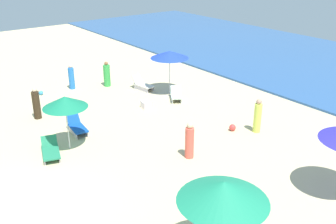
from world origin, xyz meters
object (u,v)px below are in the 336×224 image
(lounge_chair_1_0, at_px, (176,95))
(umbrella_3, at_px, (65,102))
(beach_ball_0, at_px, (232,128))
(cooler_box_2, at_px, (146,105))
(lounge_chair_3_1, at_px, (77,127))
(beachgoer_1, at_px, (107,75))
(beachgoer_0, at_px, (71,78))
(beachgoer_3, at_px, (258,117))
(umbrella_1, at_px, (170,55))
(umbrella_4, at_px, (223,191))
(beach_ball_1, at_px, (41,93))
(lounge_chair_1_1, at_px, (143,85))
(lounge_chair_3_0, at_px, (51,151))
(beachgoer_4, at_px, (36,104))
(beachgoer_2, at_px, (189,141))

(lounge_chair_1_0, height_order, umbrella_3, umbrella_3)
(beach_ball_0, relative_size, cooler_box_2, 0.60)
(lounge_chair_1_0, bearing_deg, lounge_chair_3_1, -140.78)
(beachgoer_1, bearing_deg, beachgoer_0, -61.27)
(beach_ball_0, bearing_deg, beachgoer_3, 46.89)
(umbrella_1, xyz_separation_m, beachgoer_1, (-3.25, -2.24, -1.57))
(lounge_chair_1_0, distance_m, umbrella_4, 12.38)
(umbrella_4, relative_size, beach_ball_1, 10.44)
(umbrella_1, relative_size, lounge_chair_1_1, 1.67)
(lounge_chair_3_0, bearing_deg, umbrella_4, -64.28)
(beachgoer_4, bearing_deg, cooler_box_2, 48.34)
(beachgoer_1, xyz_separation_m, beach_ball_0, (8.98, 1.48, -0.54))
(lounge_chair_1_0, xyz_separation_m, beachgoer_2, (5.33, -3.55, 0.44))
(lounge_chair_1_1, xyz_separation_m, beachgoer_3, (7.91, 0.91, 0.46))
(lounge_chair_3_1, distance_m, beach_ball_1, 5.85)
(lounge_chair_3_0, bearing_deg, umbrella_3, 27.21)
(umbrella_4, distance_m, beachgoer_1, 15.42)
(beachgoer_0, bearing_deg, umbrella_1, 97.38)
(umbrella_4, bearing_deg, beachgoer_4, -178.63)
(lounge_chair_3_1, height_order, beachgoer_2, beachgoer_2)
(umbrella_1, height_order, beachgoer_0, umbrella_1)
(umbrella_1, bearing_deg, lounge_chair_3_0, -70.21)
(beach_ball_1, bearing_deg, lounge_chair_1_1, 62.07)
(umbrella_3, height_order, cooler_box_2, umbrella_3)
(beachgoer_4, xyz_separation_m, cooler_box_2, (2.13, 4.95, -0.54))
(lounge_chair_1_1, bearing_deg, umbrella_4, -125.13)
(beachgoer_0, bearing_deg, beachgoer_1, 118.52)
(umbrella_4, xyz_separation_m, beachgoer_2, (-4.90, 3.11, -1.62))
(beachgoer_0, relative_size, cooler_box_2, 2.89)
(lounge_chair_1_0, xyz_separation_m, umbrella_4, (10.23, -6.66, 2.06))
(beachgoer_3, distance_m, beachgoer_4, 10.52)
(lounge_chair_3_1, relative_size, beachgoer_0, 0.95)
(lounge_chair_1_0, distance_m, beach_ball_0, 4.66)
(lounge_chair_3_0, bearing_deg, beachgoer_0, 76.77)
(lounge_chair_3_1, bearing_deg, beachgoer_3, -30.02)
(umbrella_4, height_order, beach_ball_0, umbrella_4)
(lounge_chair_3_1, bearing_deg, umbrella_4, -86.81)
(lounge_chair_1_0, xyz_separation_m, lounge_chair_3_0, (1.89, -7.91, -0.03))
(umbrella_4, bearing_deg, lounge_chair_1_1, 154.24)
(beachgoer_0, height_order, beachgoer_1, beachgoer_1)
(beachgoer_4, height_order, cooler_box_2, beachgoer_4)
(lounge_chair_3_1, relative_size, cooler_box_2, 2.75)
(umbrella_1, xyz_separation_m, beach_ball_1, (-4.17, -6.02, -2.14))
(lounge_chair_1_0, relative_size, lounge_chair_3_0, 0.88)
(lounge_chair_3_1, xyz_separation_m, beach_ball_1, (-5.83, 0.49, -0.14))
(umbrella_3, bearing_deg, beach_ball_0, 66.41)
(lounge_chair_1_0, xyz_separation_m, beachgoer_3, (5.38, 0.41, 0.48))
(beachgoer_3, bearing_deg, beachgoer_4, -29.16)
(beachgoer_1, bearing_deg, umbrella_3, 11.70)
(lounge_chair_3_0, distance_m, beachgoer_1, 8.69)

